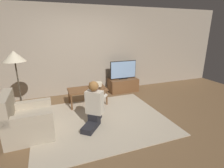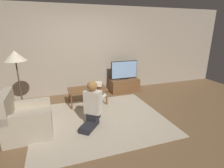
{
  "view_description": "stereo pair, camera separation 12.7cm",
  "coord_description": "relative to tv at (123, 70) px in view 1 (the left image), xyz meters",
  "views": [
    {
      "loc": [
        -1.0,
        -3.32,
        1.92
      ],
      "look_at": [
        0.54,
        0.72,
        0.57
      ],
      "focal_mm": 28.0,
      "sensor_mm": 36.0,
      "label": 1
    },
    {
      "loc": [
        -0.88,
        -3.36,
        1.92
      ],
      "look_at": [
        0.54,
        0.72,
        0.57
      ],
      "focal_mm": 28.0,
      "sensor_mm": 36.0,
      "label": 2
    }
  ],
  "objects": [
    {
      "name": "armchair",
      "position": [
        -2.69,
        -1.67,
        -0.42
      ],
      "size": [
        0.83,
        0.8,
        0.86
      ],
      "rotation": [
        0.0,
        0.0,
        1.58
      ],
      "color": "#B7A88E",
      "rests_on": "ground_plane"
    },
    {
      "name": "floor_lamp",
      "position": [
        -2.88,
        -0.67,
        0.6
      ],
      "size": [
        0.47,
        0.47,
        1.49
      ],
      "color": "#4C4233",
      "rests_on": "ground_plane"
    },
    {
      "name": "wall_back",
      "position": [
        -1.24,
        0.34,
        0.6
      ],
      "size": [
        10.0,
        0.06,
        2.6
      ],
      "color": "tan",
      "rests_on": "ground_plane"
    },
    {
      "name": "coffee_table",
      "position": [
        -1.31,
        -0.65,
        -0.31
      ],
      "size": [
        0.99,
        0.54,
        0.44
      ],
      "color": "brown",
      "rests_on": "ground_plane"
    },
    {
      "name": "person_kneeling",
      "position": [
        -1.43,
        -1.74,
        -0.23
      ],
      "size": [
        0.73,
        0.81,
        0.94
      ],
      "rotation": [
        0.0,
        0.0,
        2.45
      ],
      "color": "#232328",
      "rests_on": "rug"
    },
    {
      "name": "picture_frame",
      "position": [
        -1.2,
        -0.6,
        -0.19
      ],
      "size": [
        0.11,
        0.01,
        0.15
      ],
      "color": "brown",
      "rests_on": "coffee_table"
    },
    {
      "name": "table_lamp",
      "position": [
        -1.03,
        -0.71,
        -0.16
      ],
      "size": [
        0.18,
        0.18,
        0.17
      ],
      "color": "#4C3823",
      "rests_on": "coffee_table"
    },
    {
      "name": "ground_plane",
      "position": [
        -1.24,
        -1.59,
        -0.7
      ],
      "size": [
        10.0,
        10.0,
        0.0
      ],
      "primitive_type": "plane",
      "color": "brown"
    },
    {
      "name": "tv",
      "position": [
        0.0,
        0.0,
        0.0
      ],
      "size": [
        0.86,
        0.08,
        0.58
      ],
      "color": "black",
      "rests_on": "tv_stand"
    },
    {
      "name": "tv_stand",
      "position": [
        0.0,
        -0.0,
        -0.5
      ],
      "size": [
        0.91,
        0.48,
        0.41
      ],
      "color": "brown",
      "rests_on": "ground_plane"
    },
    {
      "name": "rug",
      "position": [
        -1.24,
        -1.59,
        -0.69
      ],
      "size": [
        2.81,
        2.36,
        0.02
      ],
      "color": "#BCAD93",
      "rests_on": "ground_plane"
    }
  ]
}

